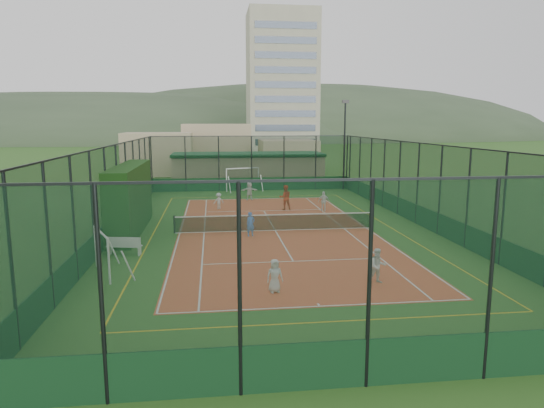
{
  "coord_description": "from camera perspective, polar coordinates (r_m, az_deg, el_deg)",
  "views": [
    {
      "loc": [
        -3.54,
        -27.38,
        6.26
      ],
      "look_at": [
        0.08,
        2.23,
        1.2
      ],
      "focal_mm": 32.0,
      "sensor_mm": 36.0,
      "label": 1
    }
  ],
  "objects": [
    {
      "name": "apartment_tower",
      "position": [
        110.82,
        1.15,
        14.15
      ],
      "size": [
        15.0,
        12.0,
        30.0
      ],
      "primitive_type": "cube",
      "color": "beige",
      "rests_on": "ground"
    },
    {
      "name": "court_slab",
      "position": [
        28.31,
        0.39,
        -3.14
      ],
      "size": [
        11.17,
        23.97,
        0.01
      ],
      "primitive_type": "cube",
      "color": "#B93F29",
      "rests_on": "ground"
    },
    {
      "name": "child_far_back",
      "position": [
        39.29,
        -2.67,
        1.54
      ],
      "size": [
        1.36,
        0.43,
        1.46
      ],
      "primitive_type": "imported",
      "rotation": [
        0.0,
        0.0,
        3.14
      ],
      "color": "white",
      "rests_on": "court_slab"
    },
    {
      "name": "tennis_balls",
      "position": [
        29.72,
        2.34,
        -2.46
      ],
      "size": [
        4.92,
        1.25,
        0.07
      ],
      "color": "#CCE033",
      "rests_on": "court_slab"
    },
    {
      "name": "child_near_mid",
      "position": [
        26.84,
        -2.53,
        -2.38
      ],
      "size": [
        0.57,
        0.46,
        1.34
      ],
      "primitive_type": "imported",
      "rotation": [
        0.0,
        0.0,
        0.32
      ],
      "color": "#4A71D3",
      "rests_on": "court_slab"
    },
    {
      "name": "hedge_left",
      "position": [
        28.94,
        -16.36,
        0.61
      ],
      "size": [
        1.31,
        8.76,
        3.83
      ],
      "primitive_type": "cube",
      "color": "black",
      "rests_on": "ground"
    },
    {
      "name": "child_far_left",
      "position": [
        35.41,
        -6.3,
        0.37
      ],
      "size": [
        0.86,
        0.65,
        1.18
      ],
      "primitive_type": "imported",
      "rotation": [
        0.0,
        0.0,
        3.46
      ],
      "color": "silver",
      "rests_on": "court_slab"
    },
    {
      "name": "futsal_goal_near",
      "position": [
        21.22,
        -19.38,
        -5.54
      ],
      "size": [
        2.91,
        1.85,
        1.82
      ],
      "primitive_type": null,
      "rotation": [
        0.0,
        0.0,
        1.97
      ],
      "color": "white",
      "rests_on": "ground"
    },
    {
      "name": "futsal_goal_far",
      "position": [
        44.61,
        -3.47,
        2.89
      ],
      "size": [
        3.35,
        1.82,
        2.07
      ],
      "primitive_type": null,
      "rotation": [
        0.0,
        0.0,
        0.29
      ],
      "color": "white",
      "rests_on": "ground"
    },
    {
      "name": "child_near_left",
      "position": [
        18.13,
        0.32,
        -8.43
      ],
      "size": [
        0.67,
        0.49,
        1.26
      ],
      "primitive_type": "imported",
      "rotation": [
        0.0,
        0.0,
        0.16
      ],
      "color": "silver",
      "rests_on": "court_slab"
    },
    {
      "name": "distant_hills",
      "position": [
        177.52,
        -5.87,
        7.56
      ],
      "size": [
        200.0,
        60.0,
        24.0
      ],
      "primitive_type": null,
      "color": "#384C33",
      "rests_on": "ground"
    },
    {
      "name": "tennis_net",
      "position": [
        28.2,
        0.39,
        -2.1
      ],
      "size": [
        11.67,
        0.12,
        1.06
      ],
      "primitive_type": null,
      "color": "black",
      "rests_on": "ground"
    },
    {
      "name": "perimeter_fence",
      "position": [
        27.86,
        0.39,
        1.87
      ],
      "size": [
        18.12,
        34.12,
        5.0
      ],
      "primitive_type": null,
      "color": "black",
      "rests_on": "ground"
    },
    {
      "name": "clubhouse",
      "position": [
        49.73,
        -2.87,
        4.21
      ],
      "size": [
        15.2,
        7.2,
        3.15
      ],
      "primitive_type": null,
      "color": "tan",
      "rests_on": "ground"
    },
    {
      "name": "child_near_right",
      "position": [
        19.53,
        12.35,
        -7.12
      ],
      "size": [
        0.69,
        0.55,
        1.39
      ],
      "primitive_type": "imported",
      "rotation": [
        0.0,
        0.0,
        0.03
      ],
      "color": "white",
      "rests_on": "court_slab"
    },
    {
      "name": "floodlight_ne",
      "position": [
        45.67,
        8.51,
        6.84
      ],
      "size": [
        0.6,
        0.26,
        8.25
      ],
      "primitive_type": null,
      "color": "black",
      "rests_on": "ground"
    },
    {
      "name": "ground",
      "position": [
        28.31,
        0.39,
        -3.15
      ],
      "size": [
        300.0,
        300.0,
        0.0
      ],
      "primitive_type": "plane",
      "color": "#326221",
      "rests_on": "ground"
    },
    {
      "name": "white_bench",
      "position": [
        24.16,
        -16.97,
        -4.68
      ],
      "size": [
        1.71,
        0.76,
        0.93
      ],
      "primitive_type": null,
      "rotation": [
        0.0,
        0.0,
        -0.19
      ],
      "color": "white",
      "rests_on": "ground"
    },
    {
      "name": "child_far_right",
      "position": [
        34.54,
        6.11,
        0.33
      ],
      "size": [
        0.84,
        0.39,
        1.41
      ],
      "primitive_type": "imported",
      "rotation": [
        0.0,
        0.0,
        3.09
      ],
      "color": "white",
      "rests_on": "court_slab"
    },
    {
      "name": "coach",
      "position": [
        34.83,
        1.57,
        0.78
      ],
      "size": [
        0.9,
        0.72,
        1.79
      ],
      "primitive_type": "imported",
      "rotation": [
        0.0,
        0.0,
        3.19
      ],
      "color": "#B52913",
      "rests_on": "court_slab"
    }
  ]
}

